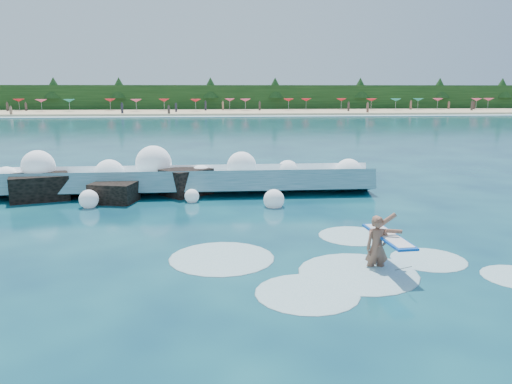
% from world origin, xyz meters
% --- Properties ---
extents(ground, '(200.00, 200.00, 0.00)m').
position_xyz_m(ground, '(0.00, 0.00, 0.00)').
color(ground, '#082942').
rests_on(ground, ground).
extents(beach, '(140.00, 20.00, 0.40)m').
position_xyz_m(beach, '(0.00, 78.00, 0.20)').
color(beach, tan).
rests_on(beach, ground).
extents(wet_band, '(140.00, 5.00, 0.08)m').
position_xyz_m(wet_band, '(0.00, 67.00, 0.04)').
color(wet_band, silver).
rests_on(wet_band, ground).
extents(treeline, '(140.00, 4.00, 5.00)m').
position_xyz_m(treeline, '(0.00, 88.00, 2.50)').
color(treeline, black).
rests_on(treeline, ground).
extents(breaking_wave, '(16.37, 2.62, 1.41)m').
position_xyz_m(breaking_wave, '(-1.37, 7.99, 0.49)').
color(breaking_wave, teal).
rests_on(breaking_wave, ground).
extents(rock_cluster, '(8.11, 3.13, 1.25)m').
position_xyz_m(rock_cluster, '(-3.96, 7.14, 0.40)').
color(rock_cluster, black).
rests_on(rock_cluster, ground).
extents(surfer_with_board, '(0.90, 2.80, 1.58)m').
position_xyz_m(surfer_with_board, '(4.16, -1.60, 0.58)').
color(surfer_with_board, '#8D5742').
rests_on(surfer_with_board, ground).
extents(wave_spray, '(15.02, 4.46, 2.06)m').
position_xyz_m(wave_spray, '(-1.49, 7.88, 0.93)').
color(wave_spray, white).
rests_on(wave_spray, ground).
extents(surf_foam, '(9.00, 6.23, 0.14)m').
position_xyz_m(surf_foam, '(3.00, -1.26, 0.00)').
color(surf_foam, silver).
rests_on(surf_foam, ground).
extents(beach_umbrellas, '(109.54, 6.42, 0.50)m').
position_xyz_m(beach_umbrellas, '(0.13, 80.49, 2.25)').
color(beach_umbrellas, red).
rests_on(beach_umbrellas, ground).
extents(beachgoers, '(98.35, 13.08, 1.93)m').
position_xyz_m(beachgoers, '(2.72, 76.52, 1.09)').
color(beachgoers, '#3F332D').
rests_on(beachgoers, ground).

